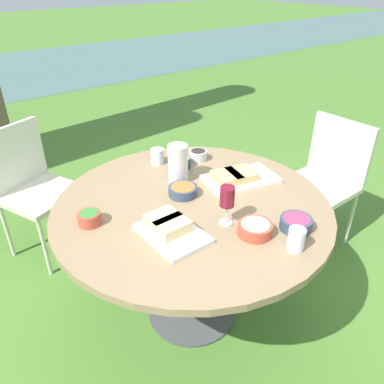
% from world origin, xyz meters
% --- Properties ---
extents(ground_plane, '(40.00, 40.00, 0.00)m').
position_xyz_m(ground_plane, '(0.00, 0.00, 0.00)').
color(ground_plane, '#4C7A2D').
extents(dining_table, '(1.34, 1.34, 0.75)m').
position_xyz_m(dining_table, '(0.00, 0.00, 0.65)').
color(dining_table, '#4C4C51').
rests_on(dining_table, ground_plane).
extents(chair_near_right, '(0.42, 0.44, 0.89)m').
position_xyz_m(chair_near_right, '(1.17, -0.01, 0.52)').
color(chair_near_right, beige).
rests_on(chair_near_right, ground_plane).
extents(chair_far_back, '(0.56, 0.55, 0.89)m').
position_xyz_m(chair_far_back, '(-0.44, 1.15, 0.52)').
color(chair_far_back, beige).
rests_on(chair_far_back, ground_plane).
extents(water_pitcher, '(0.11, 0.10, 0.20)m').
position_xyz_m(water_pitcher, '(0.08, 0.22, 0.86)').
color(water_pitcher, silver).
rests_on(water_pitcher, dining_table).
extents(wine_glass, '(0.06, 0.06, 0.18)m').
position_xyz_m(wine_glass, '(0.01, -0.23, 0.88)').
color(wine_glass, silver).
rests_on(wine_glass, dining_table).
extents(platter_bread_main, '(0.22, 0.30, 0.07)m').
position_xyz_m(platter_bread_main, '(-0.23, -0.14, 0.78)').
color(platter_bread_main, white).
rests_on(platter_bread_main, dining_table).
extents(platter_charcuterie, '(0.43, 0.32, 0.06)m').
position_xyz_m(platter_charcuterie, '(0.32, 0.01, 0.78)').
color(platter_charcuterie, white).
rests_on(platter_charcuterie, dining_table).
extents(bowl_fries, '(0.10, 0.10, 0.06)m').
position_xyz_m(bowl_fries, '(0.19, 0.33, 0.79)').
color(bowl_fries, '#334256').
rests_on(bowl_fries, dining_table).
extents(bowl_salad, '(0.10, 0.10, 0.06)m').
position_xyz_m(bowl_salad, '(-0.46, 0.15, 0.79)').
color(bowl_salad, '#B74733').
rests_on(bowl_salad, dining_table).
extents(bowl_olives, '(0.10, 0.10, 0.06)m').
position_xyz_m(bowl_olives, '(0.33, 0.35, 0.79)').
color(bowl_olives, silver).
rests_on(bowl_olives, dining_table).
extents(bowl_dip_red, '(0.14, 0.14, 0.06)m').
position_xyz_m(bowl_dip_red, '(0.22, -0.45, 0.78)').
color(bowl_dip_red, '#334256').
rests_on(bowl_dip_red, dining_table).
extents(bowl_dip_cream, '(0.15, 0.15, 0.05)m').
position_xyz_m(bowl_dip_cream, '(0.05, -0.36, 0.78)').
color(bowl_dip_cream, '#B74733').
rests_on(bowl_dip_cream, dining_table).
extents(bowl_roasted_veg, '(0.14, 0.14, 0.05)m').
position_xyz_m(bowl_roasted_veg, '(0.01, 0.09, 0.78)').
color(bowl_roasted_veg, '#334256').
rests_on(bowl_roasted_veg, dining_table).
extents(cup_water_near, '(0.08, 0.08, 0.09)m').
position_xyz_m(cup_water_near, '(0.11, 0.46, 0.80)').
color(cup_water_near, silver).
rests_on(cup_water_near, dining_table).
extents(cup_water_far, '(0.07, 0.07, 0.10)m').
position_xyz_m(cup_water_far, '(0.11, -0.53, 0.80)').
color(cup_water_far, silver).
rests_on(cup_water_far, dining_table).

